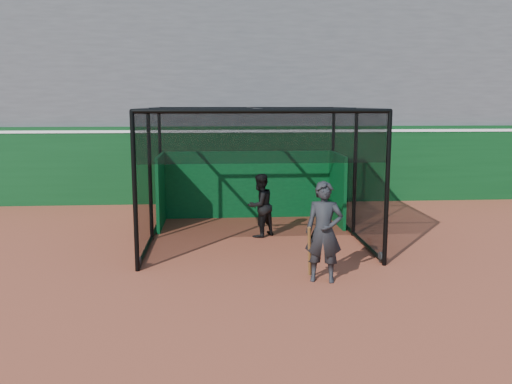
{
  "coord_description": "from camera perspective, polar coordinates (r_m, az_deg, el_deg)",
  "views": [
    {
      "loc": [
        0.15,
        -9.14,
        3.24
      ],
      "look_at": [
        0.99,
        2.0,
        1.4
      ],
      "focal_mm": 38.0,
      "sensor_mm": 36.0,
      "label": 1
    }
  ],
  "objects": [
    {
      "name": "ground",
      "position": [
        9.7,
        -5.05,
        -10.2
      ],
      "size": [
        120.0,
        120.0,
        0.0
      ],
      "primitive_type": "plane",
      "color": "brown",
      "rests_on": "ground"
    },
    {
      "name": "outfield_wall",
      "position": [
        17.75,
        -4.8,
        3.0
      ],
      "size": [
        50.0,
        0.5,
        2.5
      ],
      "color": "#093614",
      "rests_on": "ground"
    },
    {
      "name": "grandstand",
      "position": [
        21.45,
        -4.85,
        12.62
      ],
      "size": [
        50.0,
        7.85,
        8.95
      ],
      "color": "#4C4C4F",
      "rests_on": "ground"
    },
    {
      "name": "batting_cage",
      "position": [
        12.98,
        -0.23,
        1.83
      ],
      "size": [
        5.02,
        5.07,
        3.09
      ],
      "color": "black",
      "rests_on": "ground"
    },
    {
      "name": "batter",
      "position": [
        13.19,
        0.42,
        -1.42
      ],
      "size": [
        0.95,
        0.94,
        1.55
      ],
      "primitive_type": "imported",
      "rotation": [
        0.0,
        0.0,
        3.85
      ],
      "color": "black",
      "rests_on": "ground"
    },
    {
      "name": "on_deck_player",
      "position": [
        9.93,
        7.15,
        -4.21
      ],
      "size": [
        0.76,
        0.59,
        1.85
      ],
      "color": "black",
      "rests_on": "ground"
    }
  ]
}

